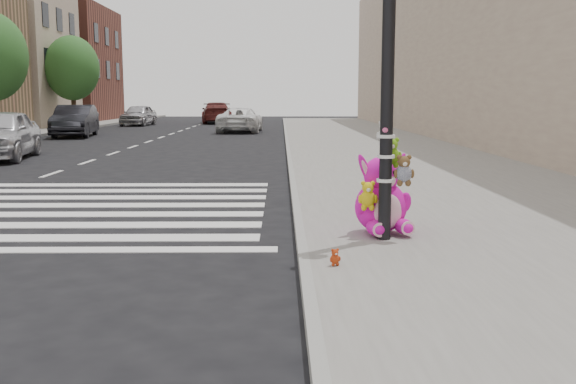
{
  "coord_description": "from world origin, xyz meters",
  "views": [
    {
      "loc": [
        1.29,
        -6.14,
        1.92
      ],
      "look_at": [
        1.38,
        1.76,
        0.75
      ],
      "focal_mm": 40.0,
      "sensor_mm": 36.0,
      "label": 1
    }
  ],
  "objects_px": {
    "pink_bunny": "(382,200)",
    "car_dark_far": "(75,121)",
    "signal_pole": "(388,107)",
    "car_white_near": "(240,120)",
    "red_teddy": "(335,257)"
  },
  "relations": [
    {
      "from": "signal_pole",
      "to": "pink_bunny",
      "type": "bearing_deg",
      "value": 88.58
    },
    {
      "from": "red_teddy",
      "to": "car_dark_far",
      "type": "xyz_separation_m",
      "value": [
        -10.67,
        25.06,
        0.55
      ]
    },
    {
      "from": "pink_bunny",
      "to": "red_teddy",
      "type": "xyz_separation_m",
      "value": [
        -0.76,
        -1.67,
        -0.35
      ]
    },
    {
      "from": "signal_pole",
      "to": "car_white_near",
      "type": "relative_size",
      "value": 0.82
    },
    {
      "from": "red_teddy",
      "to": "car_dark_far",
      "type": "relative_size",
      "value": 0.04
    },
    {
      "from": "pink_bunny",
      "to": "car_dark_far",
      "type": "bearing_deg",
      "value": 101.55
    },
    {
      "from": "signal_pole",
      "to": "pink_bunny",
      "type": "distance_m",
      "value": 1.27
    },
    {
      "from": "signal_pole",
      "to": "car_white_near",
      "type": "bearing_deg",
      "value": 97.3
    },
    {
      "from": "signal_pole",
      "to": "car_white_near",
      "type": "height_order",
      "value": "signal_pole"
    },
    {
      "from": "red_teddy",
      "to": "car_white_near",
      "type": "distance_m",
      "value": 29.4
    },
    {
      "from": "red_teddy",
      "to": "car_white_near",
      "type": "xyz_separation_m",
      "value": [
        -2.83,
        29.26,
        0.45
      ]
    },
    {
      "from": "red_teddy",
      "to": "car_white_near",
      "type": "bearing_deg",
      "value": 77.24
    },
    {
      "from": "pink_bunny",
      "to": "car_dark_far",
      "type": "height_order",
      "value": "car_dark_far"
    },
    {
      "from": "signal_pole",
      "to": "car_dark_far",
      "type": "xyz_separation_m",
      "value": [
        -11.42,
        23.74,
        -1.02
      ]
    },
    {
      "from": "car_dark_far",
      "to": "car_white_near",
      "type": "bearing_deg",
      "value": 20.32
    }
  ]
}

